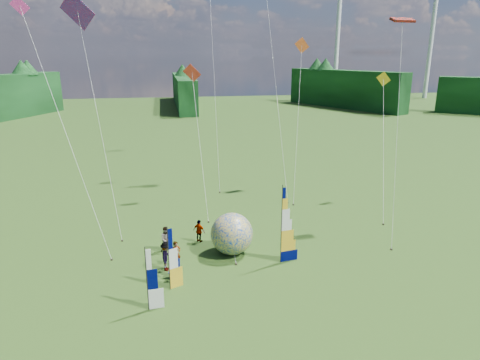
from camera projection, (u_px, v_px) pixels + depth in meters
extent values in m
plane|color=#467223|center=(271.00, 298.00, 23.02)|extent=(220.00, 220.00, 0.00)
sphere|color=#002C97|center=(232.00, 234.00, 27.74)|extent=(3.24, 3.24, 2.75)
imported|color=#66594C|center=(176.00, 254.00, 26.25)|extent=(0.70, 0.63, 1.62)
imported|color=#66594C|center=(166.00, 239.00, 28.19)|extent=(0.89, 0.53, 1.72)
imported|color=#66594C|center=(166.00, 256.00, 25.69)|extent=(0.67, 1.26, 1.85)
imported|color=#66594C|center=(199.00, 231.00, 29.58)|extent=(0.96, 0.93, 1.63)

